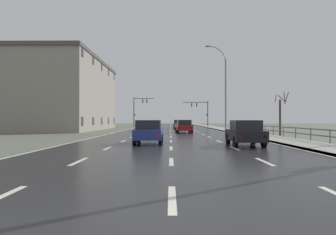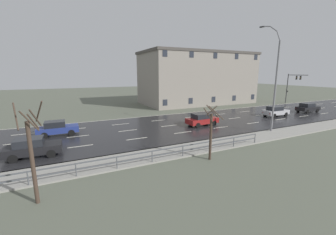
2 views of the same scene
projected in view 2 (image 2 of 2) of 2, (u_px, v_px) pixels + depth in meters
ground_plane at (273, 114)px, 35.56m from camera, size 160.00×160.00×0.12m
road_asphalt_strip at (317, 109)px, 40.64m from camera, size 14.00×120.00×0.03m
guardrail at (97, 164)px, 14.35m from camera, size 0.07×28.87×1.00m
street_lamp_midground at (275, 81)px, 23.69m from camera, size 2.88×0.24×11.85m
traffic_signal_left at (292, 84)px, 46.61m from camera, size 4.38×0.36×6.41m
car_far_right at (202, 119)px, 27.54m from camera, size 2.00×4.19×1.57m
car_near_left at (308, 108)px, 36.86m from camera, size 1.95×4.16×1.57m
car_distant at (32, 147)px, 17.24m from camera, size 1.91×4.14×1.57m
car_far_left at (57, 128)px, 23.23m from camera, size 1.85×4.10×1.57m
car_near_right at (275, 111)px, 33.41m from camera, size 1.90×4.13×1.57m
brick_building at (197, 78)px, 47.79m from camera, size 12.46×24.26×10.98m
bare_tree_near at (32, 157)px, 10.73m from camera, size 1.31×1.31×5.35m
bare_tree_mid at (211, 133)px, 16.42m from camera, size 1.31×1.35×4.39m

